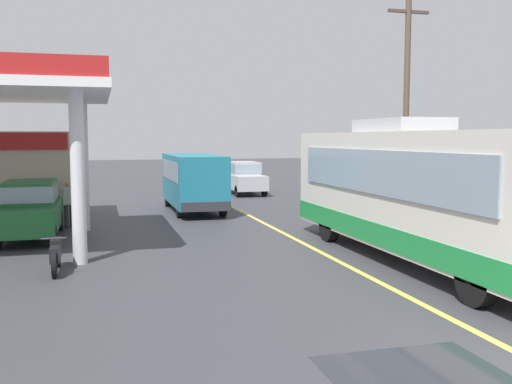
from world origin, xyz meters
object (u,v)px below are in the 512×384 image
at_px(pedestrian_near_pump, 69,201).
at_px(coach_bus_main, 420,195).
at_px(car_at_pump, 31,207).
at_px(minibus_opposing_lane, 193,177).
at_px(car_trailing_behind_bus, 244,176).
at_px(motorcycle_parked_forecourt, 56,253).

bearing_deg(pedestrian_near_pump, coach_bus_main, -42.68).
relative_size(car_at_pump, minibus_opposing_lane, 0.69).
bearing_deg(pedestrian_near_pump, minibus_opposing_lane, 34.63).
bearing_deg(minibus_opposing_lane, car_trailing_behind_bus, 60.06).
relative_size(minibus_opposing_lane, car_trailing_behind_bus, 1.46).
bearing_deg(motorcycle_parked_forecourt, minibus_opposing_lane, 64.77).
height_order(coach_bus_main, car_at_pump, coach_bus_main).
xyz_separation_m(car_at_pump, minibus_opposing_lane, (6.04, 5.49, 0.46)).
distance_m(minibus_opposing_lane, motorcycle_parked_forecourt, 11.69).
distance_m(minibus_opposing_lane, car_trailing_behind_bus, 8.03).
bearing_deg(motorcycle_parked_forecourt, coach_bus_main, -7.50).
bearing_deg(car_at_pump, car_trailing_behind_bus, 51.07).
relative_size(coach_bus_main, car_at_pump, 2.63).
relative_size(minibus_opposing_lane, pedestrian_near_pump, 3.69).
relative_size(car_at_pump, car_trailing_behind_bus, 1.00).
height_order(pedestrian_near_pump, car_trailing_behind_bus, car_trailing_behind_bus).
bearing_deg(car_trailing_behind_bus, car_at_pump, -128.93).
distance_m(motorcycle_parked_forecourt, pedestrian_near_pump, 7.10).
height_order(car_at_pump, pedestrian_near_pump, car_at_pump).
height_order(coach_bus_main, car_trailing_behind_bus, coach_bus_main).
height_order(car_at_pump, minibus_opposing_lane, minibus_opposing_lane).
height_order(motorcycle_parked_forecourt, car_trailing_behind_bus, car_trailing_behind_bus).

